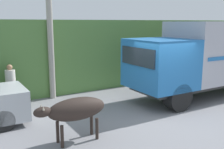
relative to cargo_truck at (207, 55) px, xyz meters
name	(u,v)px	position (x,y,z in m)	size (l,w,h in m)	color
ground_plane	(163,115)	(-3.29, -0.98, -1.78)	(60.00, 60.00, 0.00)	gray
hillside_embankment	(78,49)	(-3.29, 6.47, -0.13)	(32.00, 6.53, 3.30)	#568442
cargo_truck	(207,55)	(0.00, 0.00, 0.00)	(7.09, 2.34, 3.23)	#2D2D2D
brown_cow	(75,110)	(-6.76, -1.36, -0.88)	(1.98, 0.62, 1.22)	#2D231E
pedestrian_on_hill	(11,83)	(-7.67, 2.88, -0.90)	(0.40, 0.40, 1.62)	#38332D
utility_pole	(49,17)	(-5.96, 3.05, 1.64)	(0.90, 0.25, 6.63)	#9E998E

